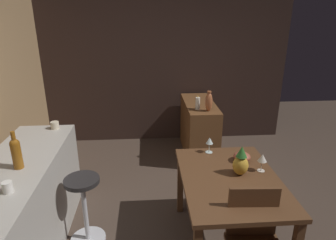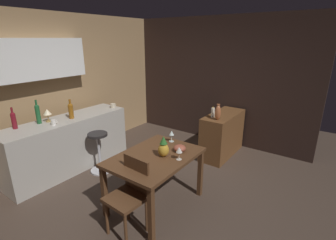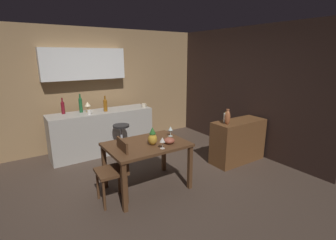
# 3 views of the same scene
# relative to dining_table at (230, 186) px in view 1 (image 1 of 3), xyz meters

# --- Properties ---
(ground_plane) EXTENTS (9.00, 9.00, 0.00)m
(ground_plane) POSITION_rel_dining_table_xyz_m (0.07, 0.30, -0.65)
(ground_plane) COLOR #47382D
(wall_side_right) EXTENTS (0.10, 4.40, 2.60)m
(wall_side_right) POSITION_rel_dining_table_xyz_m (2.62, 0.60, 0.65)
(wall_side_right) COLOR #33231E
(wall_side_right) RESTS_ON ground_plane
(dining_table) EXTENTS (1.19, 0.85, 0.74)m
(dining_table) POSITION_rel_dining_table_xyz_m (0.00, 0.00, 0.00)
(dining_table) COLOR #56351E
(dining_table) RESTS_ON ground_plane
(kitchen_counter) EXTENTS (2.10, 0.60, 0.90)m
(kitchen_counter) POSITION_rel_dining_table_xyz_m (-0.07, 1.84, -0.20)
(kitchen_counter) COLOR #B2ADA3
(kitchen_counter) RESTS_ON ground_plane
(sideboard_cabinet) EXTENTS (1.10, 0.44, 0.82)m
(sideboard_cabinet) POSITION_rel_dining_table_xyz_m (1.97, -0.07, -0.24)
(sideboard_cabinet) COLOR brown
(sideboard_cabinet) RESTS_ON ground_plane
(bar_stool) EXTENTS (0.34, 0.34, 0.69)m
(bar_stool) POSITION_rel_dining_table_xyz_m (0.15, 1.32, -0.28)
(bar_stool) COLOR #262323
(bar_stool) RESTS_ON ground_plane
(wine_glass_left) EXTENTS (0.08, 0.08, 0.17)m
(wine_glass_left) POSITION_rel_dining_table_xyz_m (0.09, -0.31, 0.22)
(wine_glass_left) COLOR silver
(wine_glass_left) RESTS_ON dining_table
(wine_glass_right) EXTENTS (0.07, 0.07, 0.17)m
(wine_glass_right) POSITION_rel_dining_table_xyz_m (0.50, 0.09, 0.22)
(wine_glass_right) COLOR silver
(wine_glass_right) RESTS_ON dining_table
(pineapple_centerpiece) EXTENTS (0.14, 0.14, 0.27)m
(pineapple_centerpiece) POSITION_rel_dining_table_xyz_m (0.05, -0.10, 0.21)
(pineapple_centerpiece) COLOR gold
(pineapple_centerpiece) RESTS_ON dining_table
(fruit_bowl) EXTENTS (0.16, 0.16, 0.09)m
(fruit_bowl) POSITION_rel_dining_table_xyz_m (0.29, -0.19, 0.14)
(fruit_bowl) COLOR #9E4C38
(fruit_bowl) RESTS_ON dining_table
(wine_bottle_amber) EXTENTS (0.08, 0.08, 0.32)m
(wine_bottle_amber) POSITION_rel_dining_table_xyz_m (0.02, 1.78, 0.40)
(wine_bottle_amber) COLOR #8C5114
(wine_bottle_amber) RESTS_ON kitchen_counter
(cup_white) EXTENTS (0.11, 0.07, 0.08)m
(cup_white) POSITION_rel_dining_table_xyz_m (-0.34, 1.71, 0.30)
(cup_white) COLOR white
(cup_white) RESTS_ON kitchen_counter
(cup_cream) EXTENTS (0.12, 0.09, 0.08)m
(cup_cream) POSITION_rel_dining_table_xyz_m (0.88, 1.72, 0.29)
(cup_cream) COLOR beige
(cup_cream) RESTS_ON kitchen_counter
(pillar_candle_tall) EXTENTS (0.06, 0.06, 0.20)m
(pillar_candle_tall) POSITION_rel_dining_table_xyz_m (1.67, 0.01, 0.26)
(pillar_candle_tall) COLOR white
(pillar_candle_tall) RESTS_ON sideboard_cabinet
(vase_copper) EXTENTS (0.10, 0.10, 0.28)m
(vase_copper) POSITION_rel_dining_table_xyz_m (1.58, -0.12, 0.31)
(vase_copper) COLOR #B26038
(vase_copper) RESTS_ON sideboard_cabinet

